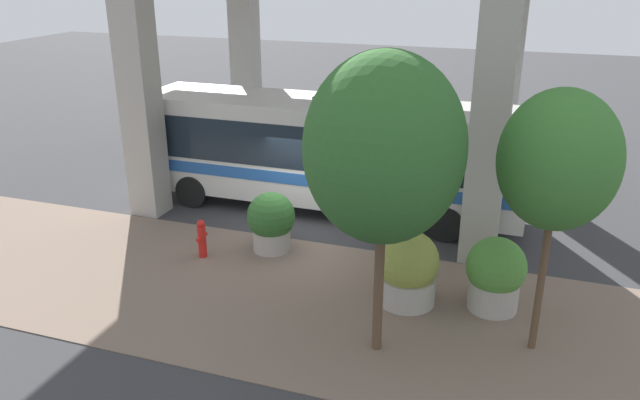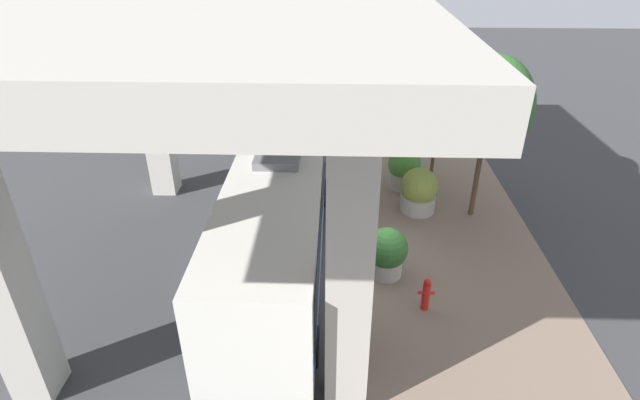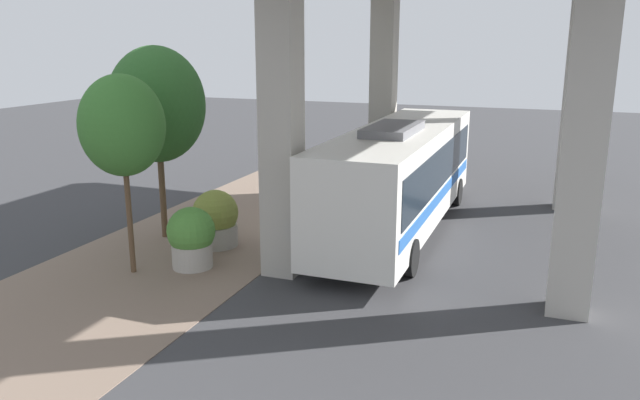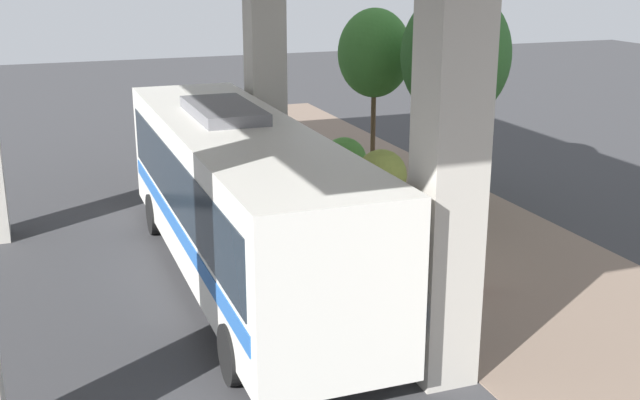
{
  "view_description": "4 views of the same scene",
  "coord_description": "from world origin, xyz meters",
  "px_view_note": "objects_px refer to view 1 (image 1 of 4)",
  "views": [
    {
      "loc": [
        -14.43,
        -5.65,
        7.24
      ],
      "look_at": [
        0.52,
        -0.56,
        1.05
      ],
      "focal_mm": 35.0,
      "sensor_mm": 36.0,
      "label": 1
    },
    {
      "loc": [
        0.81,
        12.57,
        9.47
      ],
      "look_at": [
        1.3,
        -2.37,
        1.05
      ],
      "focal_mm": 28.0,
      "sensor_mm": 36.0,
      "label": 2
    },
    {
      "loc": [
        6.92,
        -19.01,
        5.96
      ],
      "look_at": [
        0.25,
        -1.46,
        1.15
      ],
      "focal_mm": 35.0,
      "sensor_mm": 36.0,
      "label": 3
    },
    {
      "loc": [
        6.37,
        15.1,
        6.53
      ],
      "look_at": [
        0.39,
        -1.05,
        1.32
      ],
      "focal_mm": 45.0,
      "sensor_mm": 36.0,
      "label": 4
    }
  ],
  "objects_px": {
    "bus": "(329,148)",
    "planter_front": "(408,269)",
    "fire_hydrant": "(202,239)",
    "planter_back": "(271,222)",
    "street_tree_near": "(559,161)",
    "street_tree_far": "(384,149)",
    "planter_middle": "(495,274)"
  },
  "relations": [
    {
      "from": "bus",
      "to": "planter_front",
      "type": "distance_m",
      "value": 5.93
    },
    {
      "from": "fire_hydrant",
      "to": "planter_back",
      "type": "distance_m",
      "value": 1.82
    },
    {
      "from": "street_tree_near",
      "to": "street_tree_far",
      "type": "distance_m",
      "value": 3.08
    },
    {
      "from": "planter_middle",
      "to": "fire_hydrant",
      "type": "bearing_deg",
      "value": 88.48
    },
    {
      "from": "bus",
      "to": "street_tree_far",
      "type": "bearing_deg",
      "value": -154.6
    },
    {
      "from": "planter_front",
      "to": "bus",
      "type": "bearing_deg",
      "value": 35.49
    },
    {
      "from": "fire_hydrant",
      "to": "street_tree_near",
      "type": "relative_size",
      "value": 0.2
    },
    {
      "from": "planter_back",
      "to": "planter_front",
      "type": "bearing_deg",
      "value": -110.96
    },
    {
      "from": "bus",
      "to": "fire_hydrant",
      "type": "relative_size",
      "value": 11.02
    },
    {
      "from": "fire_hydrant",
      "to": "planter_back",
      "type": "xyz_separation_m",
      "value": [
        0.97,
        -1.52,
        0.29
      ]
    },
    {
      "from": "bus",
      "to": "street_tree_far",
      "type": "distance_m",
      "value": 7.72
    },
    {
      "from": "bus",
      "to": "planter_back",
      "type": "distance_m",
      "value": 3.48
    },
    {
      "from": "street_tree_far",
      "to": "planter_back",
      "type": "bearing_deg",
      "value": 46.98
    },
    {
      "from": "planter_back",
      "to": "street_tree_far",
      "type": "xyz_separation_m",
      "value": [
        -3.44,
        -3.69,
        3.29
      ]
    },
    {
      "from": "planter_front",
      "to": "fire_hydrant",
      "type": "bearing_deg",
      "value": 84.51
    },
    {
      "from": "planter_back",
      "to": "street_tree_far",
      "type": "relative_size",
      "value": 0.27
    },
    {
      "from": "bus",
      "to": "street_tree_far",
      "type": "xyz_separation_m",
      "value": [
        -6.69,
        -3.18,
        2.17
      ]
    },
    {
      "from": "street_tree_far",
      "to": "planter_front",
      "type": "bearing_deg",
      "value": -5.93
    },
    {
      "from": "planter_back",
      "to": "street_tree_near",
      "type": "bearing_deg",
      "value": -110.3
    },
    {
      "from": "planter_middle",
      "to": "planter_back",
      "type": "distance_m",
      "value": 5.85
    },
    {
      "from": "fire_hydrant",
      "to": "planter_middle",
      "type": "height_order",
      "value": "planter_middle"
    },
    {
      "from": "fire_hydrant",
      "to": "planter_back",
      "type": "height_order",
      "value": "planter_back"
    },
    {
      "from": "bus",
      "to": "street_tree_near",
      "type": "height_order",
      "value": "street_tree_near"
    },
    {
      "from": "fire_hydrant",
      "to": "street_tree_near",
      "type": "distance_m",
      "value": 8.9
    },
    {
      "from": "street_tree_far",
      "to": "bus",
      "type": "bearing_deg",
      "value": 25.4
    },
    {
      "from": "bus",
      "to": "planter_middle",
      "type": "height_order",
      "value": "bus"
    },
    {
      "from": "fire_hydrant",
      "to": "planter_back",
      "type": "bearing_deg",
      "value": -57.4
    },
    {
      "from": "planter_back",
      "to": "street_tree_far",
      "type": "bearing_deg",
      "value": -133.02
    },
    {
      "from": "planter_middle",
      "to": "street_tree_near",
      "type": "xyz_separation_m",
      "value": [
        -1.28,
        -0.87,
        3.04
      ]
    },
    {
      "from": "planter_back",
      "to": "planter_middle",
      "type": "bearing_deg",
      "value": -101.46
    },
    {
      "from": "planter_front",
      "to": "planter_back",
      "type": "relative_size",
      "value": 1.07
    },
    {
      "from": "planter_middle",
      "to": "planter_front",
      "type": "bearing_deg",
      "value": 100.08
    }
  ]
}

